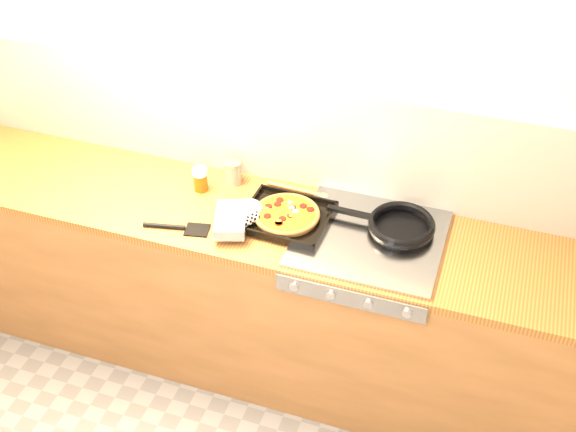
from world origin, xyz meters
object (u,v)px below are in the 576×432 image
(frying_pan, at_px, (400,226))
(juice_glass, at_px, (200,179))
(tomato_can, at_px, (233,172))
(pizza_on_tray, at_px, (272,215))

(frying_pan, relative_size, juice_glass, 4.18)
(frying_pan, bearing_deg, tomato_can, 171.70)
(frying_pan, bearing_deg, pizza_on_tray, -168.46)
(pizza_on_tray, relative_size, juice_glass, 4.34)
(pizza_on_tray, xyz_separation_m, juice_glass, (-0.38, 0.12, 0.02))
(pizza_on_tray, distance_m, frying_pan, 0.54)
(tomato_can, bearing_deg, juice_glass, -140.08)
(tomato_can, bearing_deg, frying_pan, -8.30)
(frying_pan, xyz_separation_m, tomato_can, (-0.79, 0.12, 0.01))
(frying_pan, bearing_deg, juice_glass, 178.94)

